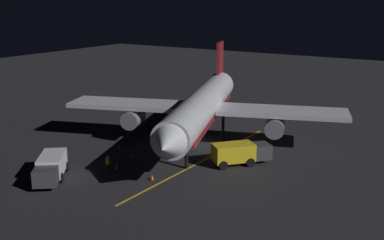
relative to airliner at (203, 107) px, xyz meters
The scene contains 10 objects.
ground_plane 4.60m from the airliner, 109.86° to the left, with size 180.00×180.00×0.20m, color #232326.
apron_guide_stripe 7.00m from the airliner, 122.99° to the left, with size 0.24×26.77×0.01m, color gold.
airliner is the anchor object (origin of this frame).
baggage_truck 18.16m from the airliner, 69.44° to the left, with size 5.30×6.00×2.22m.
catering_truck 8.22m from the airliner, 150.96° to the left, with size 5.42×5.82×2.20m.
ground_crew_worker 13.40m from the airliner, 76.15° to the left, with size 0.40×0.40×1.74m.
traffic_cone_near_left 12.44m from the airliner, 74.62° to the left, with size 0.50×0.50×0.55m.
traffic_cone_near_right 12.65m from the airliner, 98.10° to the left, with size 0.50×0.50×0.55m.
traffic_cone_under_wing 10.38m from the airliner, 41.45° to the left, with size 0.50×0.50×0.55m.
traffic_cone_far 9.95m from the airliner, 65.09° to the left, with size 0.50×0.50×0.55m.
Camera 1 is at (-26.20, 43.30, 16.33)m, focal length 43.45 mm.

